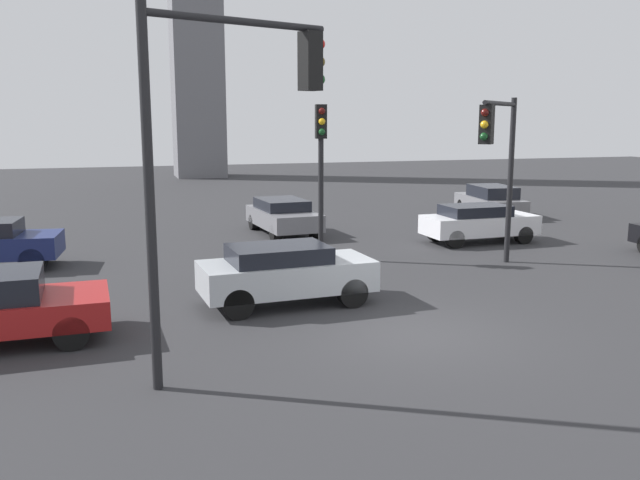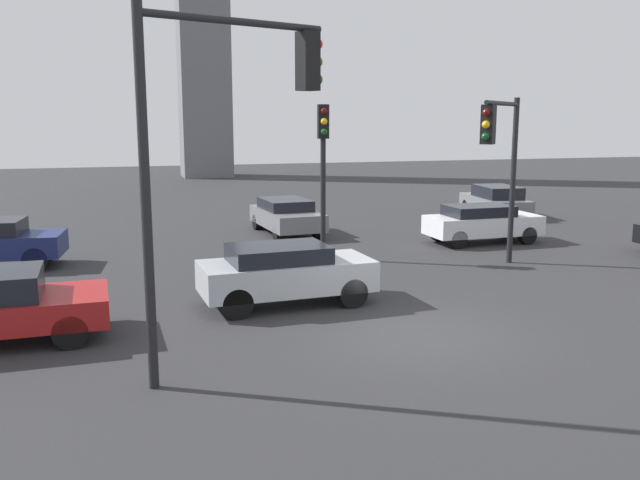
{
  "view_description": "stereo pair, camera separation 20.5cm",
  "coord_description": "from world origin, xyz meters",
  "px_view_note": "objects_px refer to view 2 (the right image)",
  "views": [
    {
      "loc": [
        -5.68,
        -11.81,
        4.25
      ],
      "look_at": [
        -1.11,
        2.8,
        1.48
      ],
      "focal_mm": 37.77,
      "sensor_mm": 36.0,
      "label": 1
    },
    {
      "loc": [
        -5.48,
        -11.87,
        4.25
      ],
      "look_at": [
        -1.11,
        2.8,
        1.48
      ],
      "focal_mm": 37.77,
      "sensor_mm": 36.0,
      "label": 2
    }
  ],
  "objects_px": {
    "car_0": "(496,200)",
    "car_7": "(482,223)",
    "car_5": "(285,273)",
    "traffic_light_0": "(323,152)",
    "traffic_light_2": "(227,118)",
    "car_6": "(286,215)",
    "traffic_light_1": "(501,148)"
  },
  "relations": [
    {
      "from": "car_7",
      "to": "traffic_light_1",
      "type": "bearing_deg",
      "value": -115.57
    },
    {
      "from": "traffic_light_0",
      "to": "car_0",
      "type": "xyz_separation_m",
      "value": [
        9.97,
        6.69,
        -2.57
      ]
    },
    {
      "from": "traffic_light_0",
      "to": "car_7",
      "type": "distance_m",
      "value": 6.69
    },
    {
      "from": "traffic_light_2",
      "to": "car_5",
      "type": "distance_m",
      "value": 5.38
    },
    {
      "from": "car_0",
      "to": "car_7",
      "type": "distance_m",
      "value": 6.82
    },
    {
      "from": "traffic_light_0",
      "to": "car_0",
      "type": "distance_m",
      "value": 12.28
    },
    {
      "from": "car_6",
      "to": "traffic_light_1",
      "type": "bearing_deg",
      "value": 23.53
    },
    {
      "from": "car_0",
      "to": "car_7",
      "type": "xyz_separation_m",
      "value": [
        -3.9,
        -5.6,
        0.0
      ]
    },
    {
      "from": "traffic_light_1",
      "to": "car_0",
      "type": "bearing_deg",
      "value": -163.66
    },
    {
      "from": "car_0",
      "to": "car_7",
      "type": "relative_size",
      "value": 1.09
    },
    {
      "from": "traffic_light_0",
      "to": "car_5",
      "type": "distance_m",
      "value": 5.76
    },
    {
      "from": "traffic_light_0",
      "to": "car_0",
      "type": "relative_size",
      "value": 1.09
    },
    {
      "from": "car_0",
      "to": "car_5",
      "type": "relative_size",
      "value": 1.06
    },
    {
      "from": "car_7",
      "to": "car_5",
      "type": "bearing_deg",
      "value": -146.4
    },
    {
      "from": "traffic_light_0",
      "to": "car_7",
      "type": "relative_size",
      "value": 1.19
    },
    {
      "from": "car_0",
      "to": "car_5",
      "type": "distance_m",
      "value": 16.72
    },
    {
      "from": "traffic_light_1",
      "to": "car_5",
      "type": "xyz_separation_m",
      "value": [
        -6.51,
        -1.66,
        -2.71
      ]
    },
    {
      "from": "traffic_light_0",
      "to": "traffic_light_1",
      "type": "height_order",
      "value": "traffic_light_1"
    },
    {
      "from": "traffic_light_2",
      "to": "car_7",
      "type": "height_order",
      "value": "traffic_light_2"
    },
    {
      "from": "traffic_light_0",
      "to": "car_5",
      "type": "relative_size",
      "value": 1.16
    },
    {
      "from": "traffic_light_1",
      "to": "car_6",
      "type": "relative_size",
      "value": 1.18
    },
    {
      "from": "car_5",
      "to": "traffic_light_0",
      "type": "bearing_deg",
      "value": 60.18
    },
    {
      "from": "traffic_light_0",
      "to": "traffic_light_1",
      "type": "relative_size",
      "value": 0.96
    },
    {
      "from": "car_5",
      "to": "car_7",
      "type": "height_order",
      "value": "car_5"
    },
    {
      "from": "car_5",
      "to": "car_6",
      "type": "relative_size",
      "value": 0.98
    },
    {
      "from": "car_0",
      "to": "car_6",
      "type": "height_order",
      "value": "car_0"
    },
    {
      "from": "traffic_light_1",
      "to": "car_0",
      "type": "xyz_separation_m",
      "value": [
        5.78,
        9.67,
        -2.77
      ]
    },
    {
      "from": "traffic_light_0",
      "to": "traffic_light_2",
      "type": "relative_size",
      "value": 0.78
    },
    {
      "from": "traffic_light_2",
      "to": "car_0",
      "type": "xyz_separation_m",
      "value": [
        14.11,
        15.0,
        -3.55
      ]
    },
    {
      "from": "traffic_light_1",
      "to": "traffic_light_0",
      "type": "bearing_deg",
      "value": -78.22
    },
    {
      "from": "car_5",
      "to": "traffic_light_1",
      "type": "bearing_deg",
      "value": 11.06
    },
    {
      "from": "traffic_light_1",
      "to": "car_6",
      "type": "distance_m",
      "value": 9.31
    }
  ]
}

